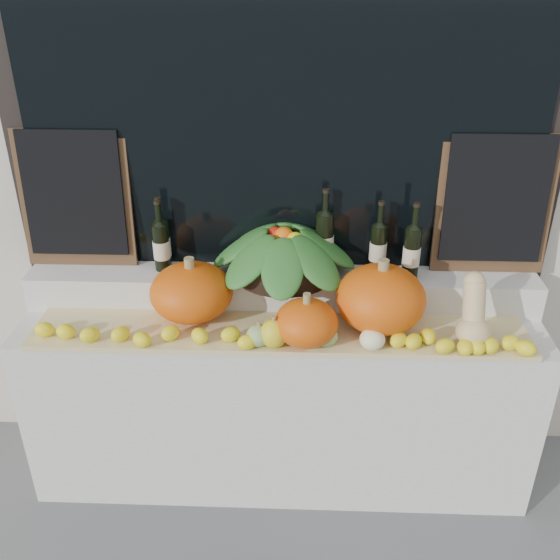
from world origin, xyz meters
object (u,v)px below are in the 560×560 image
object	(u,v)px
pumpkin_left	(192,292)
pumpkin_right	(381,299)
wine_bottle_tall	(324,241)
butternut_squash	(474,315)
produce_bowl	(284,251)

from	to	relation	value
pumpkin_left	pumpkin_right	xyz separation A→B (m)	(0.80, -0.06, 0.02)
pumpkin_left	wine_bottle_tall	xyz separation A→B (m)	(0.57, 0.21, 0.15)
pumpkin_right	butternut_squash	xyz separation A→B (m)	(0.37, -0.09, -0.02)
pumpkin_left	produce_bowl	xyz separation A→B (m)	(0.39, 0.16, 0.12)
pumpkin_left	wine_bottle_tall	bearing A→B (deg)	20.57
butternut_squash	pumpkin_left	bearing A→B (deg)	172.82
pumpkin_left	butternut_squash	xyz separation A→B (m)	(1.17, -0.15, 0.00)
pumpkin_right	produce_bowl	size ratio (longest dim) A/B	0.55
pumpkin_left	pumpkin_right	world-z (taller)	pumpkin_right
produce_bowl	wine_bottle_tall	distance (m)	0.19
butternut_squash	produce_bowl	bearing A→B (deg)	158.29
pumpkin_left	wine_bottle_tall	size ratio (longest dim) A/B	0.93
produce_bowl	wine_bottle_tall	size ratio (longest dim) A/B	1.78
pumpkin_right	wine_bottle_tall	world-z (taller)	wine_bottle_tall
wine_bottle_tall	produce_bowl	bearing A→B (deg)	-163.58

